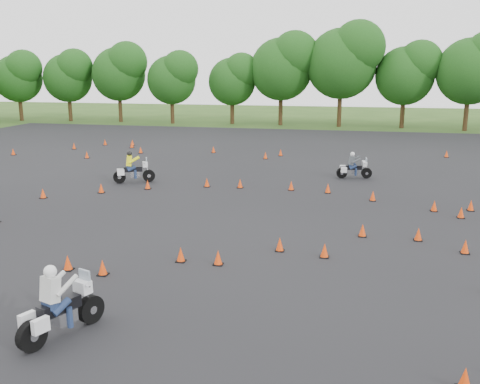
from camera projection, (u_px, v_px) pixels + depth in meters
name	position (u px, v px, depth m)	size (l,w,h in m)	color
ground	(215.00, 254.00, 17.82)	(140.00, 140.00, 0.00)	#2D5119
asphalt_pad	(250.00, 208.00, 23.53)	(62.00, 62.00, 0.00)	black
treeline	(339.00, 82.00, 49.61)	(87.53, 32.42, 11.14)	#194614
traffic_cones	(246.00, 206.00, 23.06)	(36.41, 33.41, 0.45)	#ED3F09
rider_grey	(354.00, 165.00, 29.74)	(1.97, 0.60, 1.52)	#474C4F
rider_yellow	(134.00, 167.00, 28.57)	(2.22, 0.68, 1.71)	yellow
rider_white	(61.00, 300.00, 12.16)	(2.31, 0.71, 1.78)	beige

